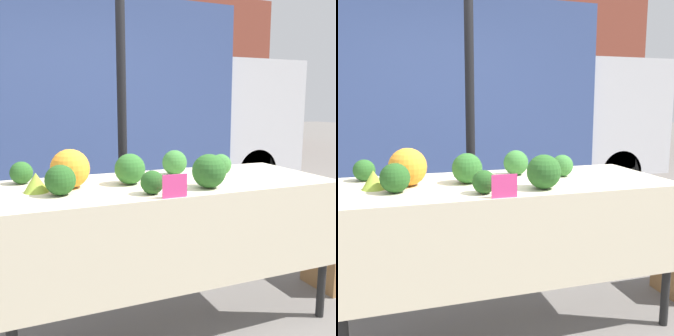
% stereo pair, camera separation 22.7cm
% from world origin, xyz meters
% --- Properties ---
extents(ground_plane, '(40.00, 40.00, 0.00)m').
position_xyz_m(ground_plane, '(0.00, 0.00, 0.00)').
color(ground_plane, slate).
extents(building_facade, '(16.00, 0.60, 4.81)m').
position_xyz_m(building_facade, '(0.00, 10.09, 2.41)').
color(building_facade, brown).
rests_on(building_facade, ground_plane).
extents(tent_pole, '(0.07, 0.07, 2.34)m').
position_xyz_m(tent_pole, '(-0.04, 0.80, 1.17)').
color(tent_pole, black).
rests_on(tent_pole, ground_plane).
extents(parked_truck, '(5.21, 1.81, 2.61)m').
position_xyz_m(parked_truck, '(0.59, 3.51, 1.37)').
color(parked_truck, '#384C84').
rests_on(parked_truck, ground_plane).
extents(market_table, '(1.92, 0.80, 0.88)m').
position_xyz_m(market_table, '(0.00, -0.07, 0.76)').
color(market_table, beige).
rests_on(market_table, ground_plane).
extents(orange_cauliflower, '(0.21, 0.21, 0.21)m').
position_xyz_m(orange_cauliflower, '(-0.56, 0.04, 0.99)').
color(orange_cauliflower, orange).
rests_on(orange_cauliflower, market_table).
extents(romanesco_head, '(0.13, 0.13, 0.10)m').
position_xyz_m(romanesco_head, '(-0.74, -0.00, 0.93)').
color(romanesco_head, '#93B238').
rests_on(romanesco_head, market_table).
extents(broccoli_head_0, '(0.14, 0.14, 0.14)m').
position_xyz_m(broccoli_head_0, '(0.39, 0.05, 0.95)').
color(broccoli_head_0, '#387533').
rests_on(broccoli_head_0, market_table).
extents(broccoli_head_1, '(0.15, 0.15, 0.15)m').
position_xyz_m(broccoli_head_1, '(-0.63, -0.12, 0.96)').
color(broccoli_head_1, '#23511E').
rests_on(broccoli_head_1, market_table).
extents(broccoli_head_2, '(0.16, 0.16, 0.16)m').
position_xyz_m(broccoli_head_2, '(0.12, 0.18, 0.96)').
color(broccoli_head_2, '#387533').
rests_on(broccoli_head_2, market_table).
extents(broccoli_head_3, '(0.12, 0.12, 0.12)m').
position_xyz_m(broccoli_head_3, '(-0.20, -0.27, 0.94)').
color(broccoli_head_3, '#23511E').
rests_on(broccoli_head_3, market_table).
extents(broccoli_head_4, '(0.17, 0.17, 0.17)m').
position_xyz_m(broccoli_head_4, '(-0.23, 0.01, 0.97)').
color(broccoli_head_4, '#2D6628').
rests_on(broccoli_head_4, market_table).
extents(broccoli_head_5, '(0.19, 0.19, 0.19)m').
position_xyz_m(broccoli_head_5, '(0.14, -0.25, 0.97)').
color(broccoli_head_5, '#285B23').
rests_on(broccoli_head_5, market_table).
extents(broccoli_head_6, '(0.13, 0.13, 0.13)m').
position_xyz_m(broccoli_head_6, '(-0.80, 0.26, 0.94)').
color(broccoli_head_6, '#285B23').
rests_on(broccoli_head_6, market_table).
extents(price_sign, '(0.13, 0.01, 0.12)m').
position_xyz_m(price_sign, '(-0.13, -0.39, 0.94)').
color(price_sign, '#E53D84').
rests_on(price_sign, market_table).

